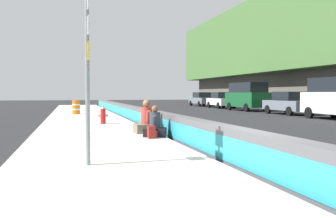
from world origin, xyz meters
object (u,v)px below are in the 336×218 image
at_px(parked_car_midline, 247,96).
at_px(parked_car_far, 221,100).
at_px(seated_person_middle, 147,122).
at_px(construction_barrel, 76,107).
at_px(route_sign_post, 88,62).
at_px(backpack, 152,132).
at_px(seated_person_foreground, 155,127).
at_px(fire_hydrant, 103,114).
at_px(parked_car_farther, 202,99).
at_px(parked_car_fourth, 289,103).

height_order(parked_car_midline, parked_car_far, parked_car_midline).
relative_size(seated_person_middle, construction_barrel, 1.28).
relative_size(route_sign_post, parked_car_far, 0.79).
bearing_deg(parked_car_far, route_sign_post, 152.08).
bearing_deg(parked_car_far, backpack, 152.22).
distance_m(route_sign_post, seated_person_middle, 6.36).
bearing_deg(parked_car_far, seated_person_foreground, 152.16).
distance_m(route_sign_post, construction_barrel, 18.86).
bearing_deg(route_sign_post, parked_car_far, -27.92).
bearing_deg(fire_hydrant, parked_car_far, -36.86).
bearing_deg(parked_car_midline, route_sign_post, 146.26).
height_order(seated_person_middle, backpack, seated_person_middle).
bearing_deg(seated_person_middle, parked_car_midline, -36.86).
height_order(fire_hydrant, seated_person_middle, seated_person_middle).
bearing_deg(parked_car_midline, seated_person_middle, 143.14).
bearing_deg(backpack, route_sign_post, 151.21).
distance_m(backpack, construction_barrel, 14.96).
height_order(parked_car_midline, parked_car_farther, parked_car_midline).
bearing_deg(parked_car_farther, route_sign_post, 156.36).
bearing_deg(route_sign_post, parked_car_farther, -23.64).
bearing_deg(construction_barrel, parked_car_far, -56.43).
relative_size(fire_hydrant, seated_person_middle, 0.72).
xyz_separation_m(parked_car_fourth, parked_car_midline, (6.21, 0.24, 0.49)).
height_order(fire_hydrant, parked_car_midline, parked_car_midline).
distance_m(fire_hydrant, parked_car_far, 23.65).
height_order(construction_barrel, parked_car_fourth, parked_car_fourth).
xyz_separation_m(seated_person_foreground, seated_person_middle, (1.17, 0.05, 0.05)).
relative_size(route_sign_post, seated_person_middle, 2.96).
bearing_deg(parked_car_fourth, parked_car_far, 0.70).
relative_size(seated_person_middle, parked_car_midline, 0.24).
xyz_separation_m(seated_person_middle, parked_car_farther, (29.39, -12.98, 0.34)).
height_order(seated_person_foreground, backpack, seated_person_foreground).
xyz_separation_m(route_sign_post, parked_car_farther, (35.04, -15.34, -1.37)).
xyz_separation_m(construction_barrel, parked_car_farther, (16.25, -15.30, 0.24)).
relative_size(route_sign_post, fire_hydrant, 4.09).
xyz_separation_m(backpack, parked_car_midline, (18.85, -13.06, 1.02)).
bearing_deg(construction_barrel, route_sign_post, 179.89).
bearing_deg(backpack, parked_car_far, -27.78).
xyz_separation_m(construction_barrel, parked_car_midline, (4.05, -15.21, 0.73)).
bearing_deg(parked_car_midline, backpack, 145.28).
bearing_deg(seated_person_middle, parked_car_far, -29.12).
relative_size(fire_hydrant, parked_car_farther, 0.19).
bearing_deg(parked_car_far, parked_car_fourth, -179.30).
bearing_deg(route_sign_post, seated_person_foreground, -28.34).
xyz_separation_m(route_sign_post, parked_car_fourth, (16.63, -15.49, -1.37)).
bearing_deg(seated_person_middle, fire_hydrant, 15.39).
bearing_deg(parked_car_far, parked_car_midline, 179.16).
relative_size(seated_person_middle, parked_car_far, 0.27).
bearing_deg(parked_car_far, seated_person_middle, 150.88).
bearing_deg(backpack, parked_car_fourth, -46.45).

